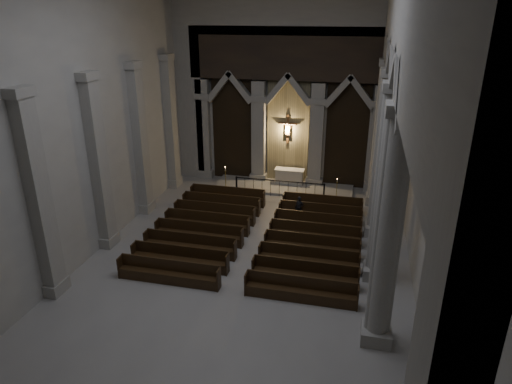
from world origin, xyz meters
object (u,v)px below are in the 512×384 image
candle_stand_left (226,184)px  worshipper (299,208)px  altar_rail (279,186)px  altar (289,176)px  pews (257,236)px  candle_stand_right (336,193)px

candle_stand_left → worshipper: bearing=-30.4°
altar_rail → candle_stand_left: 3.38m
altar_rail → worshipper: size_ratio=4.30×
altar → altar_rail: size_ratio=0.34×
candle_stand_left → pews: bearing=-60.7°
altar → candle_stand_right: candle_stand_right is taller
candle_stand_left → candle_stand_right: 6.70m
altar_rail → candle_stand_left: bearing=177.5°
candle_stand_left → pews: (3.36, -5.99, -0.12)m
altar_rail → worshipper: bearing=-60.2°
candle_stand_left → worshipper: size_ratio=1.28×
candle_stand_right → worshipper: size_ratio=1.01×
altar → candle_stand_left: bearing=-153.0°
pews → candle_stand_right: bearing=62.3°
altar → candle_stand_left: (-3.63, -1.85, -0.19)m
pews → worshipper: worshipper is taller
altar_rail → pews: altar_rail is taller
altar_rail → pews: 5.86m
altar → candle_stand_right: size_ratio=1.46×
altar_rail → candle_stand_left: candle_stand_left is taller
candle_stand_left → candle_stand_right: bearing=2.9°
altar_rail → candle_stand_left: size_ratio=3.37×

